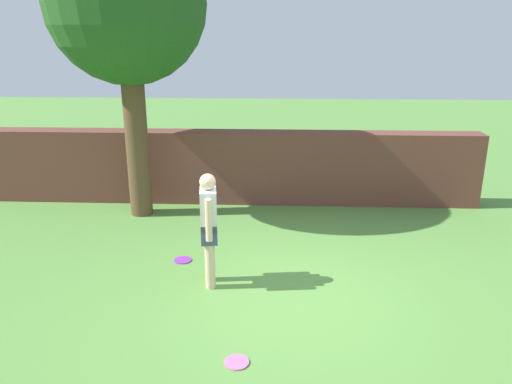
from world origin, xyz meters
TOP-DOWN VIEW (x-y plane):
  - ground_plane at (0.00, 0.00)m, footprint 40.00×40.00m
  - brick_wall at (-1.50, 3.90)m, footprint 10.58×0.50m
  - tree at (-2.90, 3.09)m, footprint 2.79×2.79m
  - person at (-1.18, 0.33)m, footprint 0.27×0.54m
  - frisbee_pink at (-0.67, -1.42)m, footprint 0.27×0.27m
  - frisbee_purple at (-1.72, 1.04)m, footprint 0.27×0.27m

SIDE VIEW (x-z plane):
  - ground_plane at x=0.00m, z-range 0.00..0.00m
  - frisbee_pink at x=-0.67m, z-range 0.00..0.02m
  - frisbee_purple at x=-1.72m, z-range 0.00..0.02m
  - brick_wall at x=-1.50m, z-range 0.00..1.48m
  - person at x=-1.18m, z-range 0.09..1.71m
  - tree at x=-2.90m, z-range 1.17..6.43m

